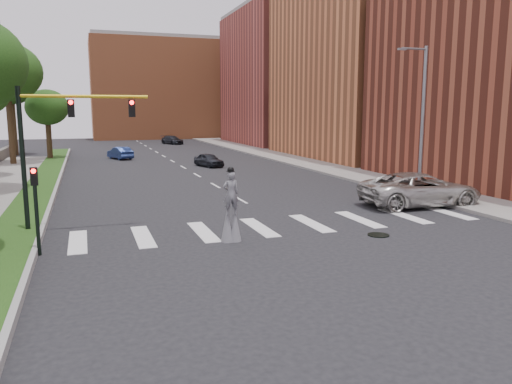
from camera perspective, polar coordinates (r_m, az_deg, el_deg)
name	(u,v)px	position (r m, az deg, el deg)	size (l,w,h in m)	color
ground_plane	(294,230)	(22.07, 4.39, -4.38)	(160.00, 160.00, 0.00)	black
grass_median	(44,180)	(40.11, -23.02, 1.28)	(2.00, 60.00, 0.25)	#1B3C11
median_curb	(60,179)	(40.04, -21.53, 1.38)	(0.20, 60.00, 0.28)	gray
sidewalk_right	(311,163)	(49.64, 6.25, 3.34)	(5.00, 90.00, 0.18)	slate
manhole	(378,235)	(21.73, 13.81, -4.79)	(0.90, 0.90, 0.04)	black
building_mid	(371,48)	(58.70, 13.05, 15.72)	(16.00, 22.00, 24.00)	#C46B3D
building_far	(288,79)	(79.89, 3.66, 12.73)	(16.00, 22.00, 20.00)	#A8483E
building_backdrop	(162,90)	(98.82, -10.67, 11.36)	(26.00, 14.00, 18.00)	#C46B3D
streetlight	(421,116)	(32.20, 18.38, 8.28)	(2.05, 0.20, 9.00)	slate
traffic_signal	(53,136)	(22.73, -22.20, 5.94)	(5.30, 0.23, 6.20)	black
secondary_signal	(36,203)	(19.53, -23.85, -1.13)	(0.25, 0.21, 3.23)	black
stilt_performer	(231,212)	(19.94, -2.88, -2.30)	(0.84, 0.52, 3.03)	black
suv_crossing	(420,189)	(28.87, 18.27, 0.29)	(3.07, 6.65, 1.85)	#B4B1AA
car_near	(209,160)	(46.91, -5.43, 3.66)	(1.49, 3.69, 1.26)	black
car_mid	(120,153)	(55.92, -15.27, 4.32)	(1.41, 4.05, 1.33)	navy
car_far	(172,140)	(79.17, -9.56, 5.89)	(1.83, 4.50, 1.31)	black
tree_4	(6,72)	(52.95, -26.63, 12.12)	(6.41, 6.41, 11.47)	black
tree_5	(11,84)	(65.08, -26.24, 11.06)	(5.71, 5.71, 10.75)	black
tree_6	(47,108)	(57.09, -22.78, 8.86)	(4.35, 4.35, 7.38)	black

